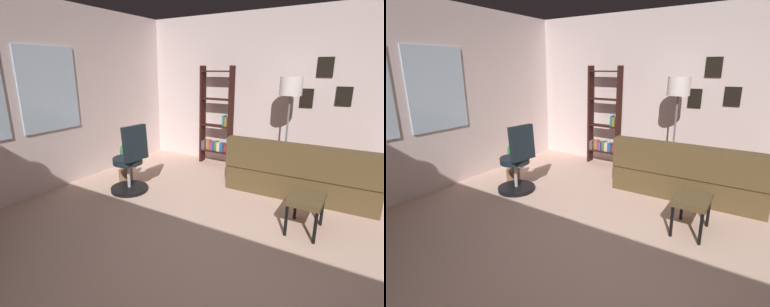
% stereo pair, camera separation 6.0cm
% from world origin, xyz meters
% --- Properties ---
extents(ground_plane, '(5.41, 6.20, 0.10)m').
position_xyz_m(ground_plane, '(0.00, 0.00, -0.05)').
color(ground_plane, beige).
extents(wall_back_with_windows, '(5.41, 0.12, 2.76)m').
position_xyz_m(wall_back_with_windows, '(-0.02, 3.15, 1.39)').
color(wall_back_with_windows, silver).
rests_on(wall_back_with_windows, ground_plane).
extents(wall_right_with_frames, '(0.12, 6.20, 2.76)m').
position_xyz_m(wall_right_with_frames, '(2.75, -0.00, 1.38)').
color(wall_right_with_frames, silver).
rests_on(wall_right_with_frames, ground_plane).
extents(couch, '(1.57, 2.11, 0.82)m').
position_xyz_m(couch, '(1.99, -0.26, 0.28)').
color(couch, brown).
rests_on(couch, ground_plane).
extents(footstool, '(0.51, 0.37, 0.43)m').
position_xyz_m(footstool, '(0.80, -0.46, 0.37)').
color(footstool, brown).
rests_on(footstool, ground_plane).
extents(office_chair, '(0.56, 0.56, 1.04)m').
position_xyz_m(office_chair, '(0.58, 2.00, 0.41)').
color(office_chair, black).
rests_on(office_chair, ground_plane).
extents(bookshelf, '(0.18, 0.64, 1.86)m').
position_xyz_m(bookshelf, '(2.49, 1.56, 0.81)').
color(bookshelf, black).
rests_on(bookshelf, ground_plane).
extents(floor_lamp, '(0.34, 0.34, 1.69)m').
position_xyz_m(floor_lamp, '(2.20, 0.16, 1.42)').
color(floor_lamp, slate).
rests_on(floor_lamp, ground_plane).
extents(potted_plant, '(0.31, 0.34, 0.58)m').
position_xyz_m(potted_plant, '(0.85, 2.38, 0.24)').
color(potted_plant, brown).
rests_on(potted_plant, ground_plane).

